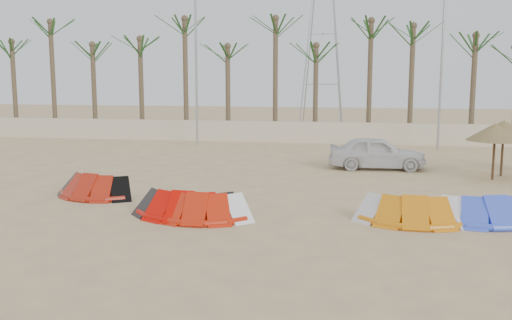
% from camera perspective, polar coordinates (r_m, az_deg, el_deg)
% --- Properties ---
extents(ground, '(120.00, 120.00, 0.00)m').
position_cam_1_polar(ground, '(14.17, -4.15, -8.82)').
color(ground, '#D3B27C').
rests_on(ground, ground).
extents(boundary_wall, '(60.00, 0.30, 1.30)m').
position_cam_1_polar(boundary_wall, '(35.45, 4.38, 2.78)').
color(boundary_wall, beige).
rests_on(boundary_wall, ground).
extents(palm_line, '(52.00, 4.00, 7.70)m').
position_cam_1_polar(palm_line, '(36.78, 5.76, 12.01)').
color(palm_line, brown).
rests_on(palm_line, ground).
extents(lamp_b, '(1.25, 0.14, 11.00)m').
position_cam_1_polar(lamp_b, '(34.42, -5.97, 11.12)').
color(lamp_b, '#A5A8AD').
rests_on(lamp_b, ground).
extents(lamp_c, '(1.25, 0.14, 11.00)m').
position_cam_1_polar(lamp_c, '(33.49, 18.22, 10.81)').
color(lamp_c, '#A5A8AD').
rests_on(lamp_c, ground).
extents(pylon, '(3.00, 3.00, 14.00)m').
position_cam_1_polar(pylon, '(41.40, 6.53, 2.69)').
color(pylon, '#A5A8AD').
rests_on(pylon, ground).
extents(kite_red_left, '(3.21, 2.10, 0.90)m').
position_cam_1_polar(kite_red_left, '(20.70, -15.64, -2.35)').
color(kite_red_left, '#A81F0E').
rests_on(kite_red_left, ground).
extents(kite_red_mid, '(3.36, 1.73, 0.90)m').
position_cam_1_polar(kite_red_mid, '(17.31, -6.73, -4.19)').
color(kite_red_mid, '#D30800').
rests_on(kite_red_mid, ground).
extents(kite_red_right, '(3.06, 1.58, 0.90)m').
position_cam_1_polar(kite_red_right, '(16.99, -5.45, -4.42)').
color(kite_red_right, red).
rests_on(kite_red_right, ground).
extents(kite_orange, '(3.27, 1.61, 0.90)m').
position_cam_1_polar(kite_orange, '(17.17, 15.43, -4.56)').
color(kite_orange, orange).
rests_on(kite_orange, ground).
extents(kite_blue, '(3.44, 2.16, 0.90)m').
position_cam_1_polar(kite_blue, '(17.88, 22.29, -4.38)').
color(kite_blue, blue).
rests_on(kite_blue, ground).
extents(parasol_left, '(2.25, 2.25, 2.29)m').
position_cam_1_polar(parasol_left, '(24.69, 22.80, 2.60)').
color(parasol_left, '#4C331E').
rests_on(parasol_left, ground).
extents(parasol_mid, '(2.27, 2.27, 2.35)m').
position_cam_1_polar(parasol_mid, '(25.71, 23.54, 2.88)').
color(parasol_mid, '#4C331E').
rests_on(parasol_mid, ground).
extents(car, '(4.35, 1.90, 1.46)m').
position_cam_1_polar(car, '(26.13, 12.00, 0.71)').
color(car, silver).
rests_on(car, ground).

